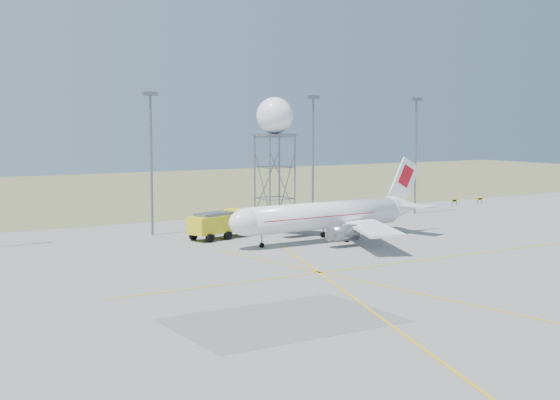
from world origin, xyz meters
TOP-DOWN VIEW (x-y plane):
  - grass_strip at (0.00, 140.00)m, footprint 400.00×120.00m
  - mast_b at (-10.00, 66.00)m, footprint 2.20×0.50m
  - mast_c at (18.00, 66.00)m, footprint 2.20×0.50m
  - mast_d at (40.00, 66.00)m, footprint 2.20×0.50m
  - taxi_sign_near at (55.60, 72.00)m, footprint 1.60×0.17m
  - taxi_sign_far at (62.60, 72.00)m, footprint 1.60×0.17m
  - airliner_main at (8.26, 48.30)m, footprint 32.79×31.86m
  - radar_tower at (8.17, 61.89)m, footprint 5.51×5.51m
  - fire_truck at (-3.13, 57.93)m, footprint 10.14×5.95m

SIDE VIEW (x-z plane):
  - grass_strip at x=0.00m, z-range 0.00..0.03m
  - taxi_sign_near at x=55.60m, z-range 0.29..1.49m
  - taxi_sign_far at x=62.60m, z-range 0.29..1.49m
  - fire_truck at x=-3.13m, z-range -0.08..3.77m
  - airliner_main at x=8.26m, z-range -2.16..8.99m
  - radar_tower at x=8.17m, z-range 1.22..21.15m
  - mast_b at x=-10.00m, z-range 1.82..22.32m
  - mast_c at x=18.00m, z-range 1.82..22.32m
  - mast_d at x=40.00m, z-range 1.82..22.32m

